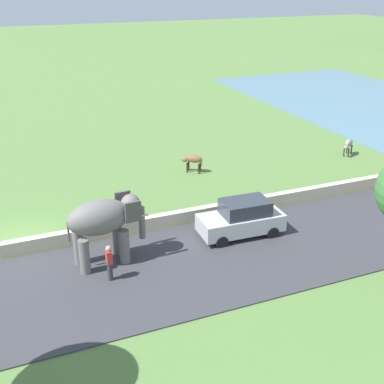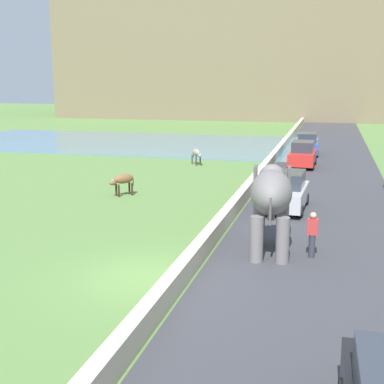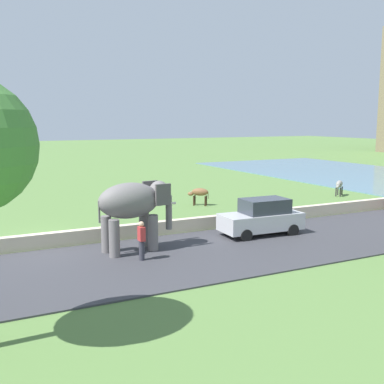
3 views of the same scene
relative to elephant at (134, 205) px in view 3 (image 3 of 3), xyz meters
The scene contains 8 objects.
ground_plane 5.14m from the elephant, 136.18° to the right, with size 220.00×220.00×0.00m, color #567A3D.
barrier_wall 14.99m from the elephant, 98.51° to the left, with size 0.40×110.00×0.69m, color beige.
lake 34.84m from the elephant, 120.03° to the left, with size 36.00×18.00×0.08m, color slate.
elephant is the anchor object (origin of this frame).
person_beside_elephant 1.87m from the elephant, ahead, with size 0.36×0.22×1.63m.
car_silver 6.60m from the elephant, 89.79° to the left, with size 1.94×4.07×1.80m.
cow_grey 20.05m from the elephant, 111.61° to the left, with size 1.10×1.31×1.15m.
cow_brown 11.45m from the elephant, 138.46° to the left, with size 1.17×1.26×1.15m.
Camera 3 is at (21.84, -3.32, 5.55)m, focal length 44.09 mm.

